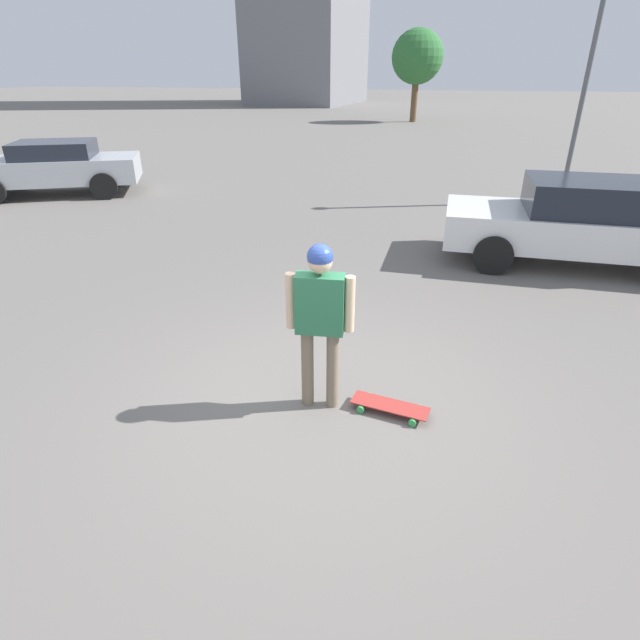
% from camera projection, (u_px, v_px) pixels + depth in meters
% --- Properties ---
extents(ground_plane, '(220.00, 220.00, 0.00)m').
position_uv_depth(ground_plane, '(320.00, 403.00, 5.10)').
color(ground_plane, slate).
extents(person, '(0.64, 0.28, 1.70)m').
position_uv_depth(person, '(320.00, 310.00, 4.63)').
color(person, '#7A6B56').
rests_on(person, ground_plane).
extents(skateboard, '(0.79, 0.35, 0.09)m').
position_uv_depth(skateboard, '(390.00, 406.00, 4.94)').
color(skateboard, '#A5332D').
rests_on(skateboard, ground_plane).
extents(car_parked_near, '(4.46, 2.16, 1.45)m').
position_uv_depth(car_parked_near, '(578.00, 222.00, 8.55)').
color(car_parked_near, silver).
rests_on(car_parked_near, ground_plane).
extents(car_parked_far, '(4.68, 3.80, 1.41)m').
position_uv_depth(car_parked_far, '(55.00, 167.00, 13.58)').
color(car_parked_far, '#ADB2B7').
rests_on(car_parked_far, ground_plane).
extents(tree_distant, '(3.43, 3.43, 5.76)m').
position_uv_depth(tree_distant, '(417.00, 57.00, 33.16)').
color(tree_distant, brown).
rests_on(tree_distant, ground_plane).
extents(traffic_cone, '(0.31, 0.31, 0.60)m').
position_uv_depth(traffic_cone, '(520.00, 236.00, 9.33)').
color(traffic_cone, orange).
rests_on(traffic_cone, ground_plane).
extents(lamp_post, '(0.28, 0.28, 5.59)m').
position_uv_depth(lamp_post, '(590.00, 61.00, 11.64)').
color(lamp_post, '#59595E').
rests_on(lamp_post, ground_plane).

